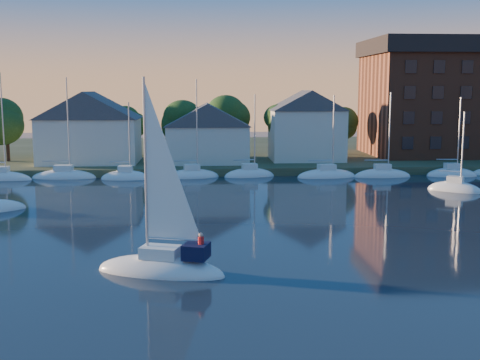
{
  "coord_description": "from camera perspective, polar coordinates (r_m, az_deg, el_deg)",
  "views": [
    {
      "loc": [
        -6.97,
        -25.16,
        10.98
      ],
      "look_at": [
        -3.85,
        22.0,
        3.8
      ],
      "focal_mm": 45.0,
      "sensor_mm": 36.0,
      "label": 1
    }
  ],
  "objects": [
    {
      "name": "tree_line",
      "position": [
        88.7,
        2.03,
        6.17
      ],
      "size": [
        93.4,
        5.4,
        8.9
      ],
      "color": "#382219",
      "rests_on": "shoreline_land"
    },
    {
      "name": "moored_fleet",
      "position": [
        75.75,
        4.58,
        0.35
      ],
      "size": [
        95.5,
        2.4,
        12.05
      ],
      "color": "silver",
      "rests_on": "ground"
    },
    {
      "name": "clubhouse_centre",
      "position": [
        82.37,
        -3.11,
        4.55
      ],
      "size": [
        11.55,
        8.4,
        8.08
      ],
      "color": "beige",
      "rests_on": "shoreline_land"
    },
    {
      "name": "condo_block",
      "position": [
        98.99,
        20.84,
        7.39
      ],
      "size": [
        31.0,
        17.0,
        17.4
      ],
      "color": "brown",
      "rests_on": "shoreline_land"
    },
    {
      "name": "clubhouse_west",
      "position": [
        84.66,
        -14.06,
        4.96
      ],
      "size": [
        13.65,
        9.45,
        9.64
      ],
      "color": "beige",
      "rests_on": "shoreline_land"
    },
    {
      "name": "wooden_dock",
      "position": [
        78.25,
        1.36,
        0.56
      ],
      "size": [
        120.0,
        3.0,
        1.0
      ],
      "primitive_type": "cube",
      "color": "brown",
      "rests_on": "ground"
    },
    {
      "name": "hero_sailboat",
      "position": [
        36.73,
        -7.35,
        -7.94
      ],
      "size": [
        8.46,
        4.86,
        12.79
      ],
      "rotation": [
        0.0,
        0.0,
        2.84
      ],
      "color": "silver",
      "rests_on": "ground"
    },
    {
      "name": "ground",
      "position": [
        28.32,
        11.13,
        -14.34
      ],
      "size": [
        260.0,
        260.0,
        0.0
      ],
      "primitive_type": "plane",
      "color": "black",
      "rests_on": "ground"
    },
    {
      "name": "clubhouse_east",
      "position": [
        85.63,
        6.32,
        5.24
      ],
      "size": [
        10.5,
        8.4,
        9.8
      ],
      "color": "beige",
      "rests_on": "shoreline_land"
    },
    {
      "name": "drifting_sailboat_right",
      "position": [
        69.19,
        19.69,
        -0.93
      ],
      "size": [
        5.87,
        5.05,
        9.68
      ],
      "rotation": [
        0.0,
        0.0,
        -0.63
      ],
      "color": "silver",
      "rests_on": "ground"
    },
    {
      "name": "shoreline_land",
      "position": [
        101.0,
        0.19,
        2.39
      ],
      "size": [
        160.0,
        50.0,
        2.0
      ],
      "primitive_type": "cube",
      "color": "#343C23",
      "rests_on": "ground"
    }
  ]
}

